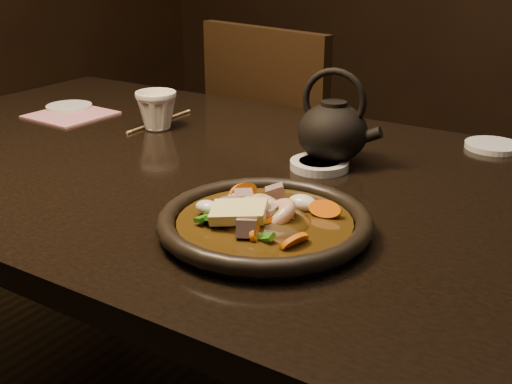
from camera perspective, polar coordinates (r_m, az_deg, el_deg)
The scene contains 11 objects.
table at distance 1.19m, azimuth -3.42°, elevation -1.14°, with size 1.60×0.90×0.75m.
chair at distance 1.84m, azimuth 3.31°, elevation 1.59°, with size 0.52×0.52×0.93m.
plate at distance 0.89m, azimuth 0.79°, elevation -2.80°, with size 0.30×0.30×0.03m.
stirfry at distance 0.90m, azimuth 0.65°, elevation -2.31°, with size 0.19×0.16×0.07m.
soy_dish at distance 1.16m, azimuth 5.65°, elevation 2.43°, with size 0.11×0.11×0.01m, color silver.
saucer_left at distance 1.62m, azimuth -16.27°, elevation 7.25°, with size 0.11×0.11×0.01m, color silver.
saucer_right at distance 1.35m, azimuth 20.30°, elevation 3.87°, with size 0.11×0.11×0.01m, color silver.
tea_cup at distance 1.40m, azimuth -8.83°, elevation 7.30°, with size 0.09×0.08×0.09m, color white.
chopsticks at distance 1.46m, azimuth -8.54°, elevation 6.25°, with size 0.01×0.22×0.01m.
napkin at distance 1.56m, azimuth -16.13°, elevation 6.62°, with size 0.16×0.16×0.00m, color #B16D75.
teapot at distance 1.17m, azimuth 6.87°, elevation 5.56°, with size 0.16×0.13×0.17m.
Camera 1 is at (0.65, -0.89, 1.14)m, focal length 45.00 mm.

